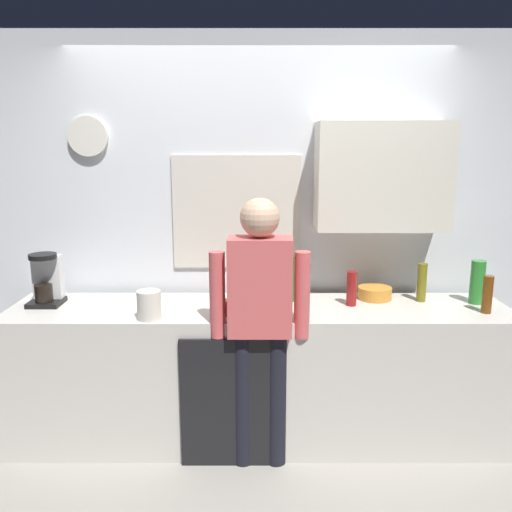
{
  "coord_description": "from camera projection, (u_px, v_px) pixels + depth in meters",
  "views": [
    {
      "loc": [
        -0.02,
        -2.9,
        1.89
      ],
      "look_at": [
        -0.03,
        0.25,
        1.22
      ],
      "focal_mm": 37.41,
      "sensor_mm": 36.0,
      "label": 1
    }
  ],
  "objects": [
    {
      "name": "bottle_olive_oil",
      "position": [
        424.0,
        283.0,
        3.44
      ],
      "size": [
        0.06,
        0.06,
        0.25
      ],
      "primitive_type": "cylinder",
      "color": "olive",
      "rests_on": "kitchen_counter"
    },
    {
      "name": "dish_soap",
      "position": [
        281.0,
        299.0,
        3.24
      ],
      "size": [
        0.06,
        0.06,
        0.18
      ],
      "color": "yellow",
      "rests_on": "kitchen_counter"
    },
    {
      "name": "bottle_red_vinegar",
      "position": [
        354.0,
        289.0,
        3.35
      ],
      "size": [
        0.06,
        0.06,
        0.22
      ],
      "primitive_type": "cylinder",
      "color": "maroon",
      "rests_on": "kitchen_counter"
    },
    {
      "name": "storage_canister",
      "position": [
        151.0,
        305.0,
        3.1
      ],
      "size": [
        0.14,
        0.14,
        0.17
      ],
      "primitive_type": "cylinder",
      "color": "silver",
      "rests_on": "kitchen_counter"
    },
    {
      "name": "bottle_amber_beer",
      "position": [
        490.0,
        295.0,
        3.2
      ],
      "size": [
        0.06,
        0.06,
        0.23
      ],
      "primitive_type": "cylinder",
      "color": "brown",
      "rests_on": "kitchen_counter"
    },
    {
      "name": "person_at_sink",
      "position": [
        262.0,
        312.0,
        3.03
      ],
      "size": [
        0.57,
        0.22,
        1.6
      ],
      "rotation": [
        0.0,
        0.0,
        0.1
      ],
      "color": "black",
      "rests_on": "ground_plane"
    },
    {
      "name": "dishwasher_panel",
      "position": [
        230.0,
        404.0,
        3.12
      ],
      "size": [
        0.56,
        0.02,
        0.8
      ],
      "primitive_type": "cube",
      "color": "black",
      "rests_on": "ground_plane"
    },
    {
      "name": "back_wall_assembly",
      "position": [
        275.0,
        224.0,
        3.64
      ],
      "size": [
        4.73,
        0.42,
        2.6
      ],
      "color": "silver",
      "rests_on": "ground_plane"
    },
    {
      "name": "ground_plane",
      "position": [
        261.0,
        461.0,
        3.23
      ],
      "size": [
        8.0,
        8.0,
        0.0
      ],
      "primitive_type": "plane",
      "color": "#9E998E"
    },
    {
      "name": "coffee_maker",
      "position": [
        49.0,
        281.0,
        3.39
      ],
      "size": [
        0.2,
        0.2,
        0.33
      ],
      "color": "black",
      "rests_on": "kitchen_counter"
    },
    {
      "name": "cup_terracotta_mug",
      "position": [
        227.0,
        308.0,
        3.18
      ],
      "size": [
        0.08,
        0.08,
        0.09
      ],
      "primitive_type": "cylinder",
      "color": "#B26647",
      "rests_on": "kitchen_counter"
    },
    {
      "name": "mixing_bowl",
      "position": [
        377.0,
        293.0,
        3.5
      ],
      "size": [
        0.22,
        0.22,
        0.08
      ],
      "primitive_type": "cylinder",
      "color": "orange",
      "rests_on": "kitchen_counter"
    },
    {
      "name": "kitchen_counter",
      "position": [
        261.0,
        373.0,
        3.43
      ],
      "size": [
        3.13,
        0.64,
        0.88
      ],
      "primitive_type": "cube",
      "color": "beige",
      "rests_on": "ground_plane"
    },
    {
      "name": "bottle_green_wine",
      "position": [
        292.0,
        278.0,
        3.44
      ],
      "size": [
        0.07,
        0.07,
        0.3
      ],
      "primitive_type": "cylinder",
      "color": "#195923",
      "rests_on": "kitchen_counter"
    },
    {
      "name": "bottle_clear_soda",
      "position": [
        480.0,
        282.0,
        3.39
      ],
      "size": [
        0.09,
        0.09,
        0.28
      ],
      "primitive_type": "cylinder",
      "color": "#2D8C33",
      "rests_on": "kitchen_counter"
    }
  ]
}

